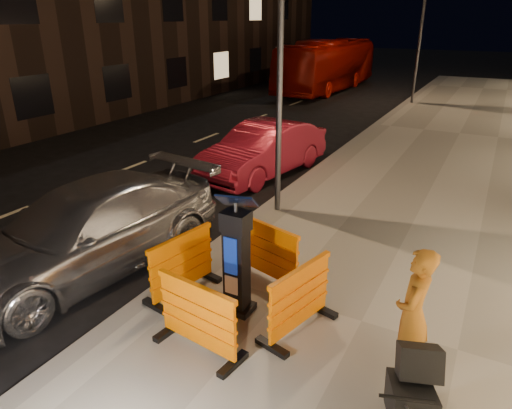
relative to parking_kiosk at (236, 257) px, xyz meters
The scene contains 15 objects.
ground_plane 1.78m from the parking_kiosk, 156.57° to the left, with size 120.00×120.00×0.00m, color black.
sidewalk 1.98m from the parking_kiosk, 19.51° to the left, with size 6.00×60.00×0.15m, color gray.
kerb 1.74m from the parking_kiosk, 156.57° to the left, with size 0.30×60.00×0.15m, color slate.
parking_kiosk is the anchor object (origin of this frame).
barrier_front 1.02m from the parking_kiosk, 90.00° to the right, with size 1.23×0.50×0.96m, color #FB7100.
barrier_back 1.02m from the parking_kiosk, 90.00° to the left, with size 1.23×0.50×0.96m, color #FB7100.
barrier_kerbside 1.02m from the parking_kiosk, behind, with size 1.23×0.50×0.96m, color #FB7100.
barrier_bldgside 1.02m from the parking_kiosk, ahead, with size 1.23×0.50×0.96m, color #FB7100.
car_silver 3.12m from the parking_kiosk, behind, with size 2.03×5.00×1.45m, color #B9B9BE.
car_red 6.59m from the parking_kiosk, 114.15° to the left, with size 1.49×4.27×1.41m, color maroon.
bus_doubledecker 22.34m from the parking_kiosk, 106.89° to the left, with size 2.36×10.09×2.81m, color #900A01.
man 2.37m from the parking_kiosk, ahead, with size 0.59×0.39×1.62m, color #905314.
stroller 2.78m from the parking_kiosk, 21.42° to the right, with size 0.48×0.73×0.92m, color black.
street_lamp_mid 4.32m from the parking_kiosk, 107.05° to the left, with size 0.12×0.12×6.00m, color #3F3F44.
street_lamp_far 18.74m from the parking_kiosk, 93.39° to the left, with size 0.12×0.12×6.00m, color #3F3F44.
Camera 1 is at (4.18, -5.28, 4.06)m, focal length 32.00 mm.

